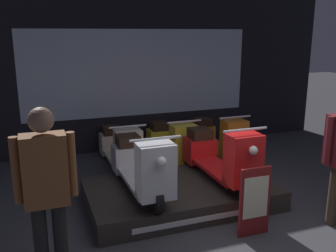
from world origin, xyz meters
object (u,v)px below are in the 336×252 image
scooter_backrow_2 (218,138)px  price_sign_board (255,202)px  scooter_backrow_0 (120,148)px  scooter_backrow_1 (171,143)px  person_left_browsing (46,186)px  scooter_display_right (220,156)px  scooter_display_left (141,166)px

scooter_backrow_2 → price_sign_board: 2.95m
scooter_backrow_0 → scooter_backrow_1: size_ratio=1.00×
scooter_backrow_0 → person_left_browsing: person_left_browsing is taller
scooter_backrow_1 → scooter_backrow_0: bearing=180.0°
scooter_backrow_2 → person_left_browsing: person_left_browsing is taller
scooter_backrow_2 → price_sign_board: bearing=-109.2°
scooter_display_right → scooter_backrow_0: scooter_display_right is taller
price_sign_board → scooter_backrow_1: bearing=89.9°
scooter_backrow_2 → price_sign_board: scooter_backrow_2 is taller
scooter_backrow_0 → scooter_backrow_1: bearing=0.0°
scooter_display_right → scooter_backrow_0: bearing=121.1°
scooter_backrow_0 → scooter_backrow_1: same height
scooter_display_right → scooter_backrow_1: bearing=92.8°
scooter_backrow_2 → price_sign_board: (-0.97, -2.78, 0.06)m
scooter_display_left → scooter_display_right: 1.16m
scooter_display_left → scooter_backrow_1: (1.07, 1.74, -0.28)m
scooter_display_right → price_sign_board: scooter_display_right is taller
scooter_backrow_1 → price_sign_board: bearing=-90.1°
scooter_display_right → scooter_backrow_2: bearing=63.2°
scooter_backrow_0 → scooter_backrow_2: size_ratio=1.00×
scooter_display_right → scooter_backrow_2: 1.96m
scooter_backrow_1 → scooter_backrow_2: same height
scooter_backrow_0 → person_left_browsing: (-1.32, -2.89, 0.64)m
scooter_display_left → scooter_display_right: bearing=0.0°
scooter_display_left → scooter_backrow_1: size_ratio=1.00×
scooter_display_left → price_sign_board: size_ratio=2.08×
scooter_backrow_1 → scooter_display_right: bearing=-87.2°
scooter_display_right → price_sign_board: 1.07m
person_left_browsing → price_sign_board: bearing=2.8°
scooter_display_left → scooter_backrow_1: scooter_display_left is taller
scooter_display_right → scooter_backrow_2: scooter_display_right is taller
scooter_backrow_2 → person_left_browsing: 4.39m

